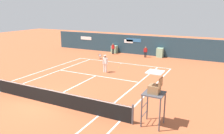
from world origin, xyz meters
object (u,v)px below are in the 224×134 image
at_px(ball_kid_right_post, 145,51).
at_px(ball_kid_centre_post, 113,48).
at_px(player_on_baseline, 105,62).
at_px(umpire_chair, 154,91).
at_px(tennis_ball_near_service_line, 118,67).
at_px(tennis_ball_mid_court, 134,66).

xyz_separation_m(ball_kid_right_post, ball_kid_centre_post, (-4.36, 0.00, 0.04)).
height_order(player_on_baseline, ball_kid_centre_post, player_on_baseline).
height_order(ball_kid_right_post, ball_kid_centre_post, ball_kid_centre_post).
bearing_deg(umpire_chair, ball_kid_centre_post, 33.13).
height_order(ball_kid_centre_post, tennis_ball_near_service_line, ball_kid_centre_post).
xyz_separation_m(tennis_ball_near_service_line, tennis_ball_mid_court, (1.31, 1.04, 0.00)).
bearing_deg(umpire_chair, tennis_ball_mid_court, 26.10).
height_order(ball_kid_right_post, tennis_ball_near_service_line, ball_kid_right_post).
bearing_deg(tennis_ball_near_service_line, umpire_chair, -55.71).
xyz_separation_m(ball_kid_right_post, tennis_ball_mid_court, (0.42, -4.71, -0.72)).
distance_m(ball_kid_right_post, tennis_ball_mid_court, 4.78).
height_order(ball_kid_right_post, tennis_ball_mid_court, ball_kid_right_post).
bearing_deg(tennis_ball_near_service_line, ball_kid_centre_post, 121.13).
relative_size(player_on_baseline, ball_kid_centre_post, 1.34).
relative_size(umpire_chair, ball_kid_centre_post, 2.02).
xyz_separation_m(player_on_baseline, tennis_ball_near_service_line, (0.31, 2.19, -0.94)).
relative_size(player_on_baseline, tennis_ball_near_service_line, 27.13).
bearing_deg(ball_kid_centre_post, ball_kid_right_post, -176.47).
height_order(tennis_ball_near_service_line, tennis_ball_mid_court, same).
bearing_deg(ball_kid_right_post, tennis_ball_near_service_line, 70.50).
bearing_deg(player_on_baseline, ball_kid_centre_post, -72.47).
bearing_deg(tennis_ball_mid_court, player_on_baseline, -116.65).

